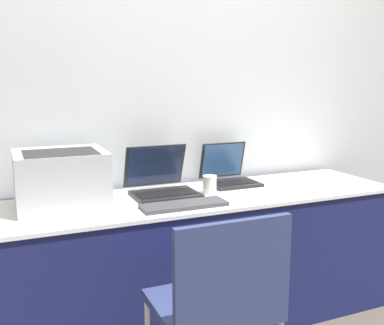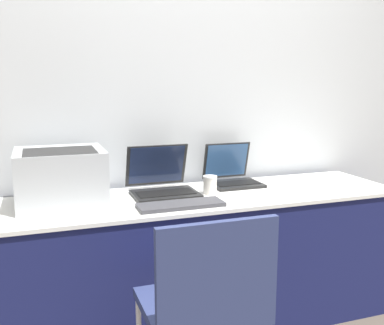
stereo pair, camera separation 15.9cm
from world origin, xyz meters
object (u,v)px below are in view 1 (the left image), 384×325
laptop_left (161,183)px  chair (219,297)px  printer (61,177)px  coffee_cup (210,185)px  laptop_right (229,175)px  external_keyboard (184,205)px

laptop_left → chair: 0.88m
printer → coffee_cup: printer is taller
laptop_left → laptop_right: size_ratio=1.21×
printer → laptop_right: 1.02m
external_keyboard → coffee_cup: bearing=39.9°
printer → chair: 1.00m
printer → laptop_left: 0.55m
external_keyboard → laptop_right: bearing=39.9°
laptop_left → chair: laptop_left is taller
printer → laptop_left: printer is taller
chair → coffee_cup: bearing=67.5°
printer → external_keyboard: printer is taller
external_keyboard → coffee_cup: (0.23, 0.20, 0.04)m
coffee_cup → chair: chair is taller
laptop_right → external_keyboard: (-0.45, -0.38, -0.04)m
laptop_left → laptop_right: 0.47m
printer → laptop_right: size_ratio=1.47×
external_keyboard → chair: size_ratio=0.49×
laptop_left → external_keyboard: bearing=-87.4°
printer → coffee_cup: (0.79, -0.07, -0.10)m
laptop_left → external_keyboard: 0.30m
printer → external_keyboard: 0.63m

